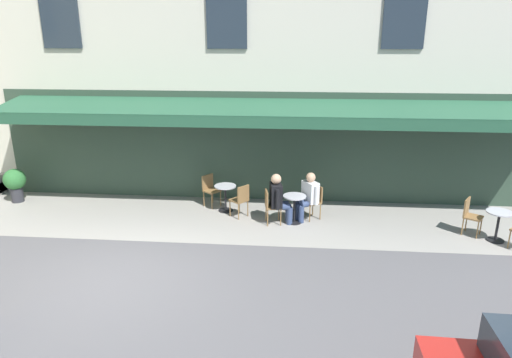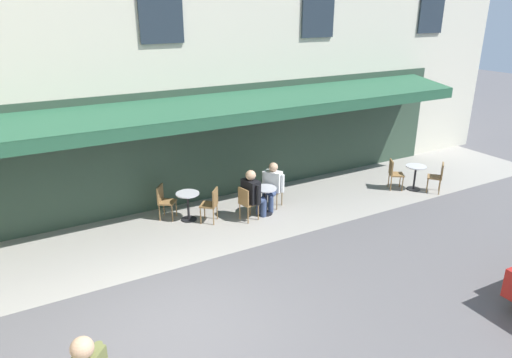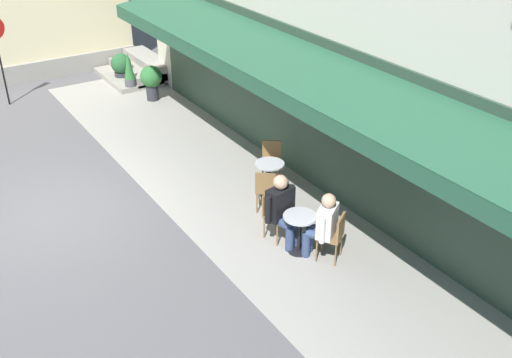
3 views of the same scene
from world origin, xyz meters
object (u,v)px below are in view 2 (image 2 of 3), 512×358
at_px(cafe_table_streetside, 188,202).
at_px(cafe_chair_wicker_by_window, 212,202).
at_px(seated_patron_in_black, 253,193).
at_px(cafe_chair_wicker_corner_left, 246,201).
at_px(cafe_chair_wicker_corner_right, 275,187).
at_px(cafe_chair_wicker_facing_street, 164,199).
at_px(seated_companion_in_white, 272,185).
at_px(cafe_table_near_entrance, 415,174).
at_px(cafe_chair_wicker_under_awning, 438,175).
at_px(cafe_table_mid_terrace, 265,197).
at_px(cafe_chair_wicker_kerbside, 394,172).

xyz_separation_m(cafe_table_streetside, cafe_chair_wicker_by_window, (-0.48, 0.41, 0.06)).
bearing_deg(seated_patron_in_black, cafe_chair_wicker_corner_left, 10.52).
bearing_deg(cafe_chair_wicker_corner_right, cafe_chair_wicker_facing_street, -13.16).
distance_m(seated_patron_in_black, seated_companion_in_white, 0.82).
bearing_deg(seated_companion_in_white, cafe_chair_wicker_facing_street, -16.30).
distance_m(cafe_table_near_entrance, cafe_chair_wicker_corner_right, 4.41).
distance_m(cafe_chair_wicker_corner_left, cafe_table_streetside, 1.51).
distance_m(cafe_table_near_entrance, cafe_chair_wicker_by_window, 6.31).
height_order(cafe_chair_wicker_by_window, seated_companion_in_white, seated_companion_in_white).
height_order(cafe_chair_wicker_corner_left, seated_companion_in_white, seated_companion_in_white).
bearing_deg(cafe_table_near_entrance, cafe_chair_wicker_under_awning, 130.37).
bearing_deg(seated_companion_in_white, cafe_table_mid_terrace, 33.90).
distance_m(cafe_chair_wicker_under_awning, seated_companion_in_white, 5.07).
distance_m(cafe_table_streetside, cafe_chair_wicker_by_window, 0.63).
height_order(cafe_table_near_entrance, cafe_chair_wicker_corner_right, cafe_chair_wicker_corner_right).
bearing_deg(cafe_chair_wicker_kerbside, cafe_chair_wicker_by_window, -5.86).
height_order(cafe_chair_wicker_by_window, cafe_chair_wicker_facing_street, same).
relative_size(cafe_table_near_entrance, cafe_table_mid_terrace, 1.00).
distance_m(cafe_chair_wicker_corner_right, seated_patron_in_black, 1.04).
bearing_deg(cafe_chair_wicker_facing_street, cafe_chair_wicker_corner_right, 166.84).
distance_m(cafe_chair_wicker_facing_street, seated_patron_in_black, 2.30).
xyz_separation_m(cafe_chair_wicker_by_window, cafe_chair_wicker_facing_street, (0.98, -0.79, 0.00)).
bearing_deg(cafe_chair_wicker_by_window, seated_patron_in_black, 162.50).
height_order(cafe_table_near_entrance, seated_patron_in_black, seated_patron_in_black).
xyz_separation_m(cafe_chair_wicker_facing_street, seated_patron_in_black, (-2.01, 1.12, 0.17)).
bearing_deg(cafe_chair_wicker_under_awning, cafe_table_near_entrance, -49.63).
relative_size(cafe_table_mid_terrace, cafe_chair_wicker_corner_right, 0.82).
bearing_deg(cafe_chair_wicker_corner_right, seated_patron_in_black, 24.67).
distance_m(cafe_chair_wicker_under_awning, cafe_chair_wicker_by_window, 6.80).
distance_m(cafe_table_near_entrance, cafe_chair_wicker_kerbside, 0.63).
xyz_separation_m(cafe_table_streetside, cafe_chair_wicker_facing_street, (0.50, -0.38, 0.06)).
bearing_deg(cafe_chair_wicker_by_window, seated_companion_in_white, 179.54).
height_order(cafe_chair_wicker_corner_left, seated_patron_in_black, seated_patron_in_black).
relative_size(cafe_table_streetside, seated_patron_in_black, 0.56).
height_order(cafe_table_streetside, seated_patron_in_black, seated_patron_in_black).
bearing_deg(seated_patron_in_black, cafe_table_near_entrance, 173.33).
height_order(cafe_chair_wicker_under_awning, cafe_table_mid_terrace, cafe_chair_wicker_under_awning).
bearing_deg(cafe_chair_wicker_kerbside, cafe_chair_wicker_corner_right, -10.43).
height_order(cafe_table_near_entrance, cafe_chair_wicker_by_window, cafe_chair_wicker_by_window).
relative_size(cafe_table_near_entrance, cafe_table_streetside, 1.00).
bearing_deg(seated_patron_in_black, cafe_chair_wicker_by_window, -17.50).
xyz_separation_m(cafe_chair_wicker_under_awning, cafe_chair_wicker_corner_left, (5.84, -1.05, 0.00)).
relative_size(cafe_chair_wicker_corner_left, cafe_chair_wicker_by_window, 1.00).
xyz_separation_m(cafe_chair_wicker_kerbside, cafe_chair_wicker_by_window, (5.71, -0.59, 0.00)).
height_order(cafe_table_mid_terrace, seated_companion_in_white, seated_companion_in_white).
relative_size(cafe_chair_wicker_kerbside, cafe_chair_wicker_facing_street, 1.00).
bearing_deg(cafe_table_near_entrance, cafe_table_streetside, -11.28).
xyz_separation_m(cafe_chair_wicker_kerbside, cafe_chair_wicker_facing_street, (6.70, -1.38, 0.00)).
xyz_separation_m(cafe_chair_wicker_corner_right, seated_patron_in_black, (0.93, 0.43, 0.17)).
xyz_separation_m(cafe_table_streetside, seated_companion_in_white, (-2.26, 0.42, 0.20)).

